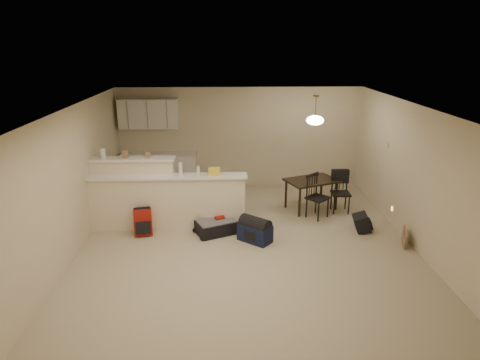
{
  "coord_description": "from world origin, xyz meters",
  "views": [
    {
      "loc": [
        -0.38,
        -6.98,
        3.55
      ],
      "look_at": [
        -0.1,
        0.7,
        1.05
      ],
      "focal_mm": 32.0,
      "sensor_mm": 36.0,
      "label": 1
    }
  ],
  "objects_px": {
    "dining_chair_near": "(318,197)",
    "red_backpack": "(143,222)",
    "dining_table": "(312,183)",
    "navy_duffel": "(255,233)",
    "suitcase": "(216,227)",
    "black_daypack": "(362,223)",
    "dining_chair_far": "(341,192)",
    "pendant_lamp": "(315,120)"
  },
  "relations": [
    {
      "from": "dining_chair_near",
      "to": "dining_chair_far",
      "type": "xyz_separation_m",
      "value": [
        0.56,
        0.29,
        -0.02
      ]
    },
    {
      "from": "dining_table",
      "to": "red_backpack",
      "type": "bearing_deg",
      "value": 177.06
    },
    {
      "from": "dining_chair_far",
      "to": "navy_duffel",
      "type": "relative_size",
      "value": 1.49
    },
    {
      "from": "suitcase",
      "to": "red_backpack",
      "type": "bearing_deg",
      "value": 155.86
    },
    {
      "from": "dining_chair_near",
      "to": "suitcase",
      "type": "relative_size",
      "value": 1.27
    },
    {
      "from": "suitcase",
      "to": "navy_duffel",
      "type": "relative_size",
      "value": 1.22
    },
    {
      "from": "dining_table",
      "to": "dining_chair_near",
      "type": "distance_m",
      "value": 0.51
    },
    {
      "from": "pendant_lamp",
      "to": "dining_chair_near",
      "type": "xyz_separation_m",
      "value": [
        0.04,
        -0.49,
        -1.53
      ]
    },
    {
      "from": "pendant_lamp",
      "to": "black_daypack",
      "type": "distance_m",
      "value": 2.32
    },
    {
      "from": "dining_table",
      "to": "red_backpack",
      "type": "xyz_separation_m",
      "value": [
        -3.47,
        -1.2,
        -0.34
      ]
    },
    {
      "from": "dining_table",
      "to": "pendant_lamp",
      "type": "relative_size",
      "value": 2.05
    },
    {
      "from": "dining_table",
      "to": "black_daypack",
      "type": "relative_size",
      "value": 3.39
    },
    {
      "from": "dining_chair_near",
      "to": "black_daypack",
      "type": "height_order",
      "value": "dining_chair_near"
    },
    {
      "from": "suitcase",
      "to": "red_backpack",
      "type": "relative_size",
      "value": 1.46
    },
    {
      "from": "navy_duffel",
      "to": "red_backpack",
      "type": "bearing_deg",
      "value": -150.37
    },
    {
      "from": "pendant_lamp",
      "to": "dining_chair_far",
      "type": "distance_m",
      "value": 1.67
    },
    {
      "from": "pendant_lamp",
      "to": "navy_duffel",
      "type": "height_order",
      "value": "pendant_lamp"
    },
    {
      "from": "dining_table",
      "to": "navy_duffel",
      "type": "distance_m",
      "value": 2.12
    },
    {
      "from": "dining_chair_far",
      "to": "dining_table",
      "type": "bearing_deg",
      "value": 163.34
    },
    {
      "from": "dining_chair_near",
      "to": "dining_chair_far",
      "type": "relative_size",
      "value": 1.04
    },
    {
      "from": "dining_chair_near",
      "to": "red_backpack",
      "type": "bearing_deg",
      "value": 149.69
    },
    {
      "from": "pendant_lamp",
      "to": "dining_chair_far",
      "type": "relative_size",
      "value": 0.69
    },
    {
      "from": "navy_duffel",
      "to": "black_daypack",
      "type": "bearing_deg",
      "value": 49.45
    },
    {
      "from": "suitcase",
      "to": "black_daypack",
      "type": "xyz_separation_m",
      "value": [
        2.85,
        0.0,
        0.04
      ]
    },
    {
      "from": "red_backpack",
      "to": "suitcase",
      "type": "bearing_deg",
      "value": -11.25
    },
    {
      "from": "dining_table",
      "to": "navy_duffel",
      "type": "height_order",
      "value": "dining_table"
    },
    {
      "from": "dining_table",
      "to": "suitcase",
      "type": "bearing_deg",
      "value": -171.94
    },
    {
      "from": "black_daypack",
      "to": "suitcase",
      "type": "bearing_deg",
      "value": 97.27
    },
    {
      "from": "dining_chair_near",
      "to": "red_backpack",
      "type": "height_order",
      "value": "dining_chair_near"
    },
    {
      "from": "dining_chair_near",
      "to": "red_backpack",
      "type": "relative_size",
      "value": 1.85
    },
    {
      "from": "suitcase",
      "to": "dining_table",
      "type": "bearing_deg",
      "value": 5.99
    },
    {
      "from": "dining_table",
      "to": "dining_chair_far",
      "type": "distance_m",
      "value": 0.65
    },
    {
      "from": "suitcase",
      "to": "navy_duffel",
      "type": "height_order",
      "value": "navy_duffel"
    },
    {
      "from": "dining_chair_near",
      "to": "navy_duffel",
      "type": "relative_size",
      "value": 1.54
    },
    {
      "from": "suitcase",
      "to": "dining_chair_near",
      "type": "bearing_deg",
      "value": -5.49
    },
    {
      "from": "dining_chair_far",
      "to": "suitcase",
      "type": "bearing_deg",
      "value": -157.42
    },
    {
      "from": "dining_table",
      "to": "red_backpack",
      "type": "distance_m",
      "value": 3.69
    },
    {
      "from": "dining_chair_far",
      "to": "red_backpack",
      "type": "height_order",
      "value": "dining_chair_far"
    },
    {
      "from": "navy_duffel",
      "to": "suitcase",
      "type": "bearing_deg",
      "value": -167.45
    },
    {
      "from": "red_backpack",
      "to": "black_daypack",
      "type": "height_order",
      "value": "red_backpack"
    },
    {
      "from": "red_backpack",
      "to": "dining_chair_far",
      "type": "bearing_deg",
      "value": 2.56
    },
    {
      "from": "dining_chair_far",
      "to": "red_backpack",
      "type": "distance_m",
      "value": 4.2
    }
  ]
}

